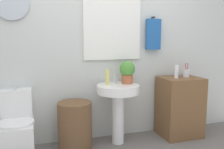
{
  "coord_description": "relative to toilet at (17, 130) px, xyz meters",
  "views": [
    {
      "loc": [
        -0.77,
        -1.97,
        1.32
      ],
      "look_at": [
        0.08,
        0.8,
        0.88
      ],
      "focal_mm": 39.93,
      "sensor_mm": 36.0,
      "label": 1
    }
  ],
  "objects": [
    {
      "name": "laundry_hamper",
      "position": [
        0.64,
        -0.03,
        0.0
      ],
      "size": [
        0.4,
        0.4,
        0.56
      ],
      "primitive_type": "cylinder",
      "color": "brown",
      "rests_on": "ground_plane"
    },
    {
      "name": "faucet",
      "position": [
        1.18,
        0.09,
        0.51
      ],
      "size": [
        0.03,
        0.03,
        0.1
      ],
      "primitive_type": "cylinder",
      "color": "silver",
      "rests_on": "pedestal_sink"
    },
    {
      "name": "toilet",
      "position": [
        0.0,
        0.0,
        0.0
      ],
      "size": [
        0.38,
        0.51,
        0.74
      ],
      "color": "white",
      "rests_on": "ground_plane"
    },
    {
      "name": "soap_bottle",
      "position": [
        1.06,
        0.02,
        0.55
      ],
      "size": [
        0.05,
        0.05,
        0.19
      ],
      "primitive_type": "cylinder",
      "color": "#DBD166",
      "rests_on": "pedestal_sink"
    },
    {
      "name": "lotion_bottle",
      "position": [
        1.96,
        -0.07,
        0.6
      ],
      "size": [
        0.05,
        0.05,
        0.17
      ],
      "primitive_type": "cylinder",
      "color": "white",
      "rests_on": "wooden_cabinet"
    },
    {
      "name": "wooden_cabinet",
      "position": [
        2.05,
        -0.03,
        0.11
      ],
      "size": [
        0.52,
        0.44,
        0.79
      ],
      "primitive_type": "cube",
      "color": "brown",
      "rests_on": "ground_plane"
    },
    {
      "name": "back_wall",
      "position": [
        1.01,
        0.26,
        1.02
      ],
      "size": [
        4.4,
        0.18,
        2.6
      ],
      "color": "silver",
      "rests_on": "ground_plane"
    },
    {
      "name": "pedestal_sink",
      "position": [
        1.18,
        -0.03,
        0.28
      ],
      "size": [
        0.52,
        0.52,
        0.74
      ],
      "color": "white",
      "rests_on": "ground_plane"
    },
    {
      "name": "toothbrush_cup",
      "position": [
        2.14,
        -0.01,
        0.56
      ],
      "size": [
        0.08,
        0.08,
        0.19
      ],
      "color": "silver",
      "rests_on": "wooden_cabinet"
    },
    {
      "name": "potted_plant",
      "position": [
        1.32,
        0.03,
        0.62
      ],
      "size": [
        0.19,
        0.19,
        0.28
      ],
      "color": "#AD5B38",
      "rests_on": "pedestal_sink"
    }
  ]
}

